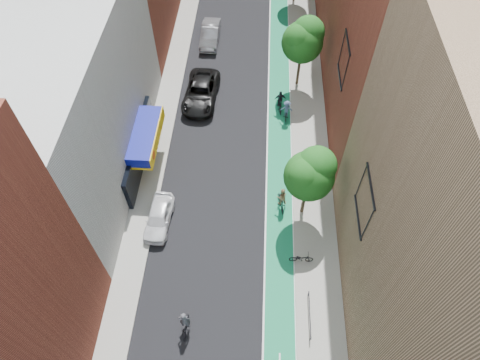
# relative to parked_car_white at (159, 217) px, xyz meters

# --- Properties ---
(ground) EXTENTS (160.00, 160.00, 0.00)m
(ground) POSITION_rel_parked_car_white_xyz_m (4.60, -8.59, -0.70)
(ground) COLOR black
(ground) RESTS_ON ground
(bike_lane) EXTENTS (2.00, 68.00, 0.01)m
(bike_lane) POSITION_rel_parked_car_white_xyz_m (8.60, 17.41, -0.69)
(bike_lane) COLOR #168059
(bike_lane) RESTS_ON ground
(sidewalk_left) EXTENTS (2.00, 68.00, 0.15)m
(sidewalk_left) POSITION_rel_parked_car_white_xyz_m (-1.40, 17.41, -0.62)
(sidewalk_left) COLOR gray
(sidewalk_left) RESTS_ON ground
(sidewalk_right) EXTENTS (3.00, 68.00, 0.15)m
(sidewalk_right) POSITION_rel_parked_car_white_xyz_m (11.10, 17.41, -0.62)
(sidewalk_right) COLOR gray
(sidewalk_right) RESTS_ON ground
(building_left_white) EXTENTS (8.00, 20.00, 12.00)m
(building_left_white) POSITION_rel_parked_car_white_xyz_m (-6.40, 5.41, 5.30)
(building_left_white) COLOR silver
(building_left_white) RESTS_ON ground
(building_right_near_tan) EXTENTS (8.00, 20.00, 18.00)m
(building_right_near_tan) POSITION_rel_parked_car_white_xyz_m (16.60, -6.59, 8.30)
(building_right_near_tan) COLOR #8C6B4C
(building_right_near_tan) RESTS_ON ground
(tree_near) EXTENTS (3.40, 3.36, 6.42)m
(tree_near) POSITION_rel_parked_car_white_xyz_m (10.25, 1.43, 3.96)
(tree_near) COLOR #332619
(tree_near) RESTS_ON ground
(tree_mid) EXTENTS (3.55, 3.53, 6.74)m
(tree_mid) POSITION_rel_parked_car_white_xyz_m (10.25, 15.43, 4.19)
(tree_mid) COLOR #332619
(tree_mid) RESTS_ON ground
(parked_car_white) EXTENTS (1.87, 4.18, 1.40)m
(parked_car_white) POSITION_rel_parked_car_white_xyz_m (0.00, 0.00, 0.00)
(parked_car_white) COLOR white
(parked_car_white) RESTS_ON ground
(parked_car_black) EXTENTS (3.14, 6.19, 1.68)m
(parked_car_black) POSITION_rel_parked_car_white_xyz_m (1.60, 12.97, 0.14)
(parked_car_black) COLOR black
(parked_car_black) RESTS_ON ground
(parked_car_silver) EXTENTS (1.80, 4.93, 1.61)m
(parked_car_silver) POSITION_rel_parked_car_white_xyz_m (1.60, 21.64, 0.11)
(parked_car_silver) COLOR gray
(parked_car_silver) RESTS_ON ground
(cyclist_lead) EXTENTS (0.70, 1.63, 2.23)m
(cyclist_lead) POSITION_rel_parked_car_white_xyz_m (2.87, -7.41, 0.10)
(cyclist_lead) COLOR black
(cyclist_lead) RESTS_ON ground
(cyclist_lane_near) EXTENTS (0.89, 1.92, 1.97)m
(cyclist_lane_near) POSITION_rel_parked_car_white_xyz_m (8.67, 1.87, 0.11)
(cyclist_lane_near) COLOR black
(cyclist_lane_near) RESTS_ON ground
(cyclist_lane_mid) EXTENTS (0.99, 1.75, 1.98)m
(cyclist_lane_mid) POSITION_rel_parked_car_white_xyz_m (8.59, 12.07, 0.04)
(cyclist_lane_mid) COLOR black
(cyclist_lane_mid) RESTS_ON ground
(cyclist_lane_far) EXTENTS (1.05, 1.56, 1.92)m
(cyclist_lane_far) POSITION_rel_parked_car_white_xyz_m (9.13, 10.96, 0.17)
(cyclist_lane_far) COLOR black
(cyclist_lane_far) RESTS_ON ground
(parked_bike_far) EXTENTS (1.64, 0.62, 0.85)m
(parked_bike_far) POSITION_rel_parked_car_white_xyz_m (10.00, -2.59, -0.12)
(parked_bike_far) COLOR black
(parked_bike_far) RESTS_ON sidewalk_right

